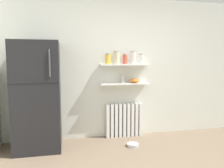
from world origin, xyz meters
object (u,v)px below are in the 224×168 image
at_px(storage_jar_4, 141,59).
at_px(storage_jar_1, 116,58).
at_px(storage_jar_0, 108,59).
at_px(storage_jar_2, 125,59).
at_px(shelf_bowl, 135,81).
at_px(refrigerator, 37,96).
at_px(radiator, 124,120).
at_px(vase, 123,78).
at_px(storage_jar_3, 133,58).
at_px(pet_food_bowl, 133,145).

bearing_deg(storage_jar_4, storage_jar_1, 180.00).
height_order(storage_jar_0, storage_jar_1, storage_jar_1).
bearing_deg(storage_jar_2, shelf_bowl, 0.00).
relative_size(refrigerator, shelf_bowl, 9.42).
height_order(radiator, storage_jar_1, storage_jar_1).
bearing_deg(vase, storage_jar_0, 180.00).
bearing_deg(storage_jar_0, refrigerator, -169.10).
bearing_deg(shelf_bowl, storage_jar_1, 180.00).
bearing_deg(vase, storage_jar_3, 0.00).
height_order(storage_jar_1, pet_food_bowl, storage_jar_1).
bearing_deg(storage_jar_3, storage_jar_0, 180.00).
relative_size(storage_jar_4, pet_food_bowl, 0.94).
relative_size(refrigerator, storage_jar_1, 7.46).
height_order(vase, pet_food_bowl, vase).
bearing_deg(storage_jar_3, radiator, 169.18).
distance_m(refrigerator, storage_jar_4, 1.95).
distance_m(shelf_bowl, pet_food_bowl, 1.17).
relative_size(shelf_bowl, pet_food_bowl, 0.91).
xyz_separation_m(storage_jar_1, shelf_bowl, (0.35, 0.00, -0.43)).
xyz_separation_m(refrigerator, storage_jar_3, (1.68, 0.23, 0.62)).
bearing_deg(storage_jar_1, shelf_bowl, 0.00).
bearing_deg(storage_jar_0, pet_food_bowl, -55.94).
height_order(radiator, storage_jar_3, storage_jar_3).
bearing_deg(refrigerator, vase, 8.91).
bearing_deg(storage_jar_4, shelf_bowl, 180.00).
height_order(storage_jar_0, pet_food_bowl, storage_jar_0).
xyz_separation_m(storage_jar_1, storage_jar_3, (0.31, 0.00, -0.00)).
bearing_deg(storage_jar_4, pet_food_bowl, -121.27).
bearing_deg(pet_food_bowl, radiator, 91.86).
distance_m(storage_jar_2, pet_food_bowl, 1.53).
relative_size(storage_jar_1, pet_food_bowl, 1.15).
bearing_deg(radiator, storage_jar_2, -90.00).
bearing_deg(storage_jar_2, refrigerator, -171.31).
bearing_deg(shelf_bowl, storage_jar_4, 0.00).
relative_size(storage_jar_0, storage_jar_1, 0.82).
distance_m(refrigerator, storage_jar_2, 1.66).
xyz_separation_m(storage_jar_2, shelf_bowl, (0.19, 0.00, -0.40)).
relative_size(radiator, storage_jar_1, 2.96).
xyz_separation_m(storage_jar_0, storage_jar_1, (0.16, 0.00, 0.02)).
xyz_separation_m(radiator, storage_jar_2, (-0.00, -0.03, 1.16)).
relative_size(storage_jar_2, storage_jar_4, 0.98).
relative_size(vase, shelf_bowl, 1.00).
distance_m(storage_jar_0, storage_jar_3, 0.47).
distance_m(storage_jar_1, storage_jar_4, 0.47).
bearing_deg(radiator, storage_jar_1, -169.18).
height_order(radiator, storage_jar_0, storage_jar_0).
bearing_deg(storage_jar_2, pet_food_bowl, -88.03).
height_order(shelf_bowl, pet_food_bowl, shelf_bowl).
height_order(radiator, vase, vase).
xyz_separation_m(refrigerator, storage_jar_0, (1.21, 0.23, 0.60)).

